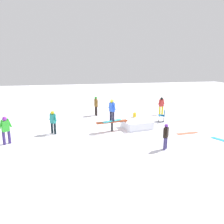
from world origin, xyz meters
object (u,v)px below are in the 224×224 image
at_px(bystander_green, 6,129).
at_px(bystander_teal, 53,121).
at_px(bystander_brown, 96,105).
at_px(loose_snowboard_cyan, 222,140).
at_px(loose_snowboard_white, 57,114).
at_px(loose_snowboard_coral, 187,133).
at_px(bystander_black, 166,135).
at_px(folding_chair, 162,116).
at_px(main_rider_on_rail, 112,110).
at_px(rail_feature, 112,123).
at_px(backpack_on_snow, 135,115).
at_px(bystander_red, 161,105).

height_order(bystander_green, bystander_teal, bystander_green).
relative_size(bystander_brown, loose_snowboard_cyan, 1.25).
height_order(loose_snowboard_white, loose_snowboard_coral, same).
distance_m(bystander_black, folding_chair, 5.38).
relative_size(main_rider_on_rail, folding_chair, 1.60).
height_order(rail_feature, backpack_on_snow, rail_feature).
bearing_deg(bystander_brown, main_rider_on_rail, -179.85).
height_order(bystander_brown, loose_snowboard_cyan, bystander_brown).
relative_size(bystander_black, bystander_teal, 0.93).
relative_size(loose_snowboard_coral, backpack_on_snow, 4.15).
xyz_separation_m(bystander_red, loose_snowboard_white, (8.60, -1.84, -0.81)).
distance_m(bystander_red, bystander_black, 7.62).
relative_size(rail_feature, loose_snowboard_cyan, 1.65).
bearing_deg(rail_feature, main_rider_on_rail, 0.00).
height_order(bystander_green, bystander_brown, bystander_brown).
relative_size(main_rider_on_rail, loose_snowboard_white, 0.99).
distance_m(main_rider_on_rail, backpack_on_snow, 4.26).
distance_m(main_rider_on_rail, bystander_green, 6.13).
bearing_deg(backpack_on_snow, main_rider_on_rail, -11.44).
distance_m(loose_snowboard_white, backpack_on_snow, 6.55).
bearing_deg(folding_chair, rail_feature, -48.90).
distance_m(main_rider_on_rail, bystander_red, 6.13).
bearing_deg(rail_feature, bystander_brown, -93.94).
bearing_deg(loose_snowboard_cyan, loose_snowboard_coral, 15.58).
xyz_separation_m(bystander_brown, loose_snowboard_cyan, (-6.15, 7.40, -0.87)).
distance_m(main_rider_on_rail, bystander_black, 4.07).
relative_size(rail_feature, loose_snowboard_white, 1.46).
bearing_deg(loose_snowboard_cyan, loose_snowboard_white, 24.22).
height_order(loose_snowboard_white, backpack_on_snow, backpack_on_snow).
xyz_separation_m(loose_snowboard_cyan, backpack_on_snow, (3.19, -6.20, 0.16)).
bearing_deg(bystander_teal, bystander_brown, 96.94).
height_order(rail_feature, bystander_teal, bystander_teal).
relative_size(rail_feature, bystander_red, 1.41).
distance_m(main_rider_on_rail, loose_snowboard_coral, 4.90).
distance_m(rail_feature, bystander_teal, 3.65).
bearing_deg(bystander_black, backpack_on_snow, 38.91).
relative_size(rail_feature, bystander_teal, 1.44).
relative_size(bystander_black, loose_snowboard_white, 0.94).
distance_m(rail_feature, bystander_brown, 4.42).
relative_size(main_rider_on_rail, bystander_green, 0.92).
bearing_deg(loose_snowboard_cyan, bystander_green, 56.44).
distance_m(bystander_teal, folding_chair, 7.86).
xyz_separation_m(bystander_teal, loose_snowboard_coral, (-8.11, 1.70, -0.80)).
relative_size(bystander_red, bystander_black, 1.10).
bearing_deg(bystander_teal, bystander_black, 11.48).
xyz_separation_m(main_rider_on_rail, bystander_green, (6.03, 1.01, -0.51)).
height_order(bystander_green, loose_snowboard_white, bystander_green).
distance_m(bystander_red, folding_chair, 2.30).
bearing_deg(loose_snowboard_coral, backpack_on_snow, -71.41).
bearing_deg(bystander_black, main_rider_on_rail, 73.56).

